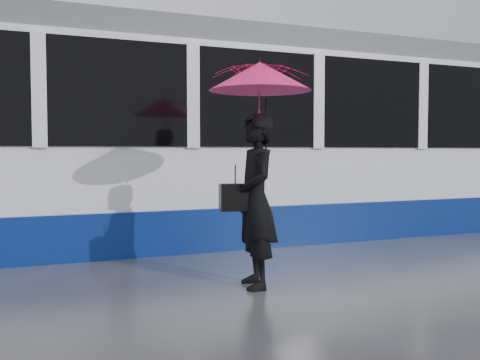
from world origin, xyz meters
name	(u,v)px	position (x,y,z in m)	size (l,w,h in m)	color
ground	(223,272)	(0.00, 0.00, 0.00)	(90.00, 90.00, 0.00)	#2C2C31
rails	(169,240)	(0.00, 2.50, 0.01)	(34.00, 1.51, 0.02)	#3F3D38
woman	(255,201)	(0.08, -0.77, 0.91)	(0.67, 0.44, 1.83)	black
umbrella	(260,97)	(0.13, -0.77, 2.00)	(1.22, 1.22, 1.23)	#F2145D
handbag	(235,197)	(-0.14, -0.75, 0.96)	(0.34, 0.19, 0.46)	black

